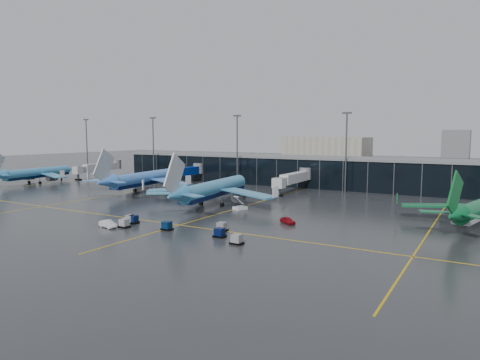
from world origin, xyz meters
The scene contains 13 objects.
ground centered at (0.00, 0.00, 0.00)m, with size 600.00×600.00×0.00m, color #282B2D.
terminal_pier centered at (0.00, 62.00, 5.42)m, with size 142.00×17.00×10.70m.
jet_bridges centered at (-35.00, 42.99, 4.55)m, with size 94.00×27.50×7.20m.
flood_masts centered at (5.00, 50.00, 13.81)m, with size 203.00×0.50×25.50m.
distant_hangars centered at (49.94, 270.08, 8.79)m, with size 260.00×71.00×22.00m.
taxi_lines centered at (10.00, 10.61, 0.01)m, with size 220.00×120.00×0.02m.
airliner_klm_west centered at (-84.49, 17.87, 6.14)m, with size 35.09×39.96×12.28m, color #3E93CB, non-canonical shape.
airliner_arkefly centered at (-31.76, 20.51, 6.89)m, with size 39.35×44.81×13.77m, color #4586E5, non-canonical shape.
airliner_klm_near centered at (1.97, 10.07, 6.84)m, with size 39.06×44.49×13.67m, color #3B91C4, non-canonical shape.
baggage_carts centered at (12.08, -19.57, 0.76)m, with size 30.35×8.78×1.70m.
mobile_airstair centered at (11.51, 7.00, 0.77)m, with size 3.17×3.76×3.45m.
service_van_red centered at (28.61, -2.54, 0.71)m, with size 1.67×4.16×1.42m, color maroon.
service_van_white centered at (-0.91, -24.14, 0.75)m, with size 1.58×4.53×1.49m, color silver.
Camera 1 is at (64.46, -83.17, 18.59)m, focal length 32.00 mm.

